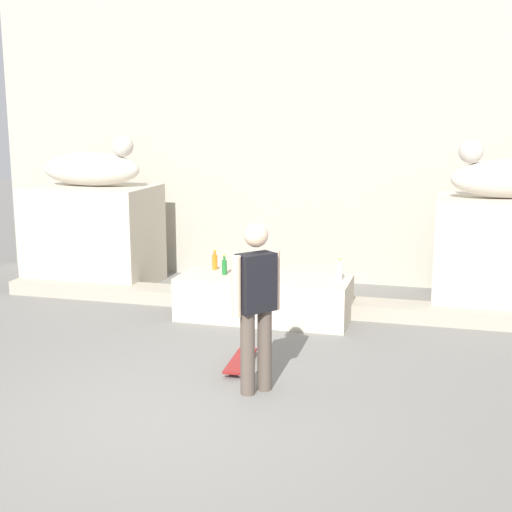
# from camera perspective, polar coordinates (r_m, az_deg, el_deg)

# --- Properties ---
(ground_plane) EXTENTS (40.00, 40.00, 0.00)m
(ground_plane) POSITION_cam_1_polar(r_m,az_deg,el_deg) (6.44, -6.97, -13.20)
(ground_plane) COLOR slate
(facade_wall) EXTENTS (10.46, 0.60, 6.85)m
(facade_wall) POSITION_cam_1_polar(r_m,az_deg,el_deg) (11.58, 4.02, 15.14)
(facade_wall) COLOR #B5AE9D
(facade_wall) RESTS_ON ground_plane
(pedestal_left) EXTENTS (1.87, 1.36, 1.56)m
(pedestal_left) POSITION_cam_1_polar(r_m,az_deg,el_deg) (11.41, -12.90, 1.60)
(pedestal_left) COLOR beige
(pedestal_left) RESTS_ON ground_plane
(pedestal_right) EXTENTS (1.87, 1.36, 1.56)m
(pedestal_right) POSITION_cam_1_polar(r_m,az_deg,el_deg) (10.13, 19.45, -0.00)
(pedestal_right) COLOR beige
(pedestal_right) RESTS_ON ground_plane
(statue_reclining_left) EXTENTS (1.60, 0.57, 0.78)m
(statue_reclining_left) POSITION_cam_1_polar(r_m,az_deg,el_deg) (11.26, -12.98, 6.93)
(statue_reclining_left) COLOR beige
(statue_reclining_left) RESTS_ON pedestal_left
(statue_reclining_right) EXTENTS (1.69, 0.93, 0.78)m
(statue_reclining_right) POSITION_cam_1_polar(r_m,az_deg,el_deg) (9.97, 19.66, 6.00)
(statue_reclining_right) COLOR beige
(statue_reclining_right) RESTS_ON pedestal_right
(ledge_block) EXTENTS (2.25, 0.88, 0.57)m
(ledge_block) POSITION_cam_1_polar(r_m,az_deg,el_deg) (9.33, 0.64, -3.40)
(ledge_block) COLOR beige
(ledge_block) RESTS_ON ground_plane
(skater) EXTENTS (0.38, 0.43, 1.67)m
(skater) POSITION_cam_1_polar(r_m,az_deg,el_deg) (6.76, 0.01, -3.60)
(skater) COLOR brown
(skater) RESTS_ON ground_plane
(skateboard) EXTENTS (0.25, 0.81, 0.08)m
(skateboard) POSITION_cam_1_polar(r_m,az_deg,el_deg) (7.69, -1.26, -8.42)
(skateboard) COLOR maroon
(skateboard) RESTS_ON ground_plane
(bottle_orange) EXTENTS (0.07, 0.07, 0.28)m
(bottle_orange) POSITION_cam_1_polar(r_m,az_deg,el_deg) (9.69, -3.33, -0.44)
(bottle_orange) COLOR orange
(bottle_orange) RESTS_ON ledge_block
(bottle_green) EXTENTS (0.07, 0.07, 0.26)m
(bottle_green) POSITION_cam_1_polar(r_m,az_deg,el_deg) (9.39, -2.56, -0.86)
(bottle_green) COLOR #1E722D
(bottle_green) RESTS_ON ledge_block
(bottle_clear) EXTENTS (0.08, 0.08, 0.28)m
(bottle_clear) POSITION_cam_1_polar(r_m,az_deg,el_deg) (9.13, 6.72, -1.24)
(bottle_clear) COLOR silver
(bottle_clear) RESTS_ON ledge_block
(bottle_red) EXTENTS (0.08, 0.08, 0.33)m
(bottle_red) POSITION_cam_1_polar(r_m,az_deg,el_deg) (9.23, -0.88, -0.87)
(bottle_red) COLOR red
(bottle_red) RESTS_ON ledge_block
(stair_step) EXTENTS (8.00, 0.50, 0.20)m
(stair_step) POSITION_cam_1_polar(r_m,az_deg,el_deg) (9.83, 1.35, -3.75)
(stair_step) COLOR #A9A08F
(stair_step) RESTS_ON ground_plane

